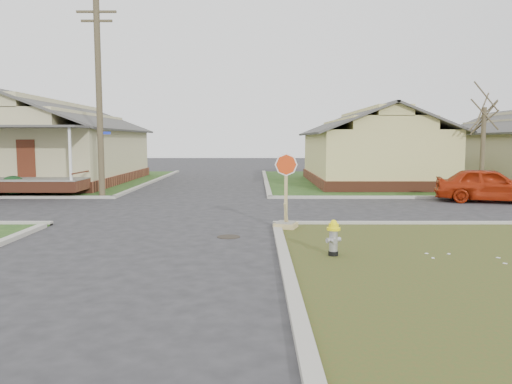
{
  "coord_description": "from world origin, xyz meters",
  "views": [
    {
      "loc": [
        2.97,
        -14.14,
        2.69
      ],
      "look_at": [
        2.96,
        1.0,
        1.1
      ],
      "focal_mm": 35.0,
      "sensor_mm": 36.0,
      "label": 1
    }
  ],
  "objects_px": {
    "fire_hydrant": "(333,236)",
    "stop_sign": "(286,212)",
    "utility_pole": "(99,96)",
    "red_sedan": "(488,185)"
  },
  "relations": [
    {
      "from": "utility_pole",
      "to": "red_sedan",
      "type": "relative_size",
      "value": 2.06
    },
    {
      "from": "fire_hydrant",
      "to": "utility_pole",
      "type": "bearing_deg",
      "value": 104.42
    },
    {
      "from": "fire_hydrant",
      "to": "stop_sign",
      "type": "xyz_separation_m",
      "value": [
        -0.88,
        3.59,
        0.03
      ]
    },
    {
      "from": "utility_pole",
      "to": "red_sedan",
      "type": "bearing_deg",
      "value": -5.3
    },
    {
      "from": "fire_hydrant",
      "to": "stop_sign",
      "type": "distance_m",
      "value": 3.69
    },
    {
      "from": "utility_pole",
      "to": "stop_sign",
      "type": "height_order",
      "value": "utility_pole"
    },
    {
      "from": "stop_sign",
      "to": "red_sedan",
      "type": "bearing_deg",
      "value": 54.44
    },
    {
      "from": "fire_hydrant",
      "to": "red_sedan",
      "type": "xyz_separation_m",
      "value": [
        8.28,
        10.24,
        0.24
      ]
    },
    {
      "from": "stop_sign",
      "to": "red_sedan",
      "type": "height_order",
      "value": "stop_sign"
    },
    {
      "from": "red_sedan",
      "to": "fire_hydrant",
      "type": "bearing_deg",
      "value": 156.84
    }
  ]
}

